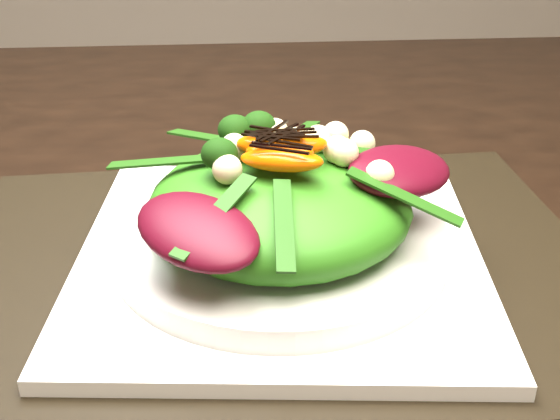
{
  "coord_description": "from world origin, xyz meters",
  "views": [
    {
      "loc": [
        -0.11,
        -0.61,
        1.04
      ],
      "look_at": [
        -0.07,
        -0.15,
        0.8
      ],
      "focal_mm": 48.0,
      "sensor_mm": 36.0,
      "label": 1
    }
  ],
  "objects": [
    {
      "name": "macadamia_nut",
      "position": [
        -0.06,
        -0.18,
        0.84
      ],
      "size": [
        0.02,
        0.02,
        0.02
      ],
      "primitive_type": "sphere",
      "rotation": [
        0.0,
        0.0,
        -0.13
      ],
      "color": "#CCB790",
      "rests_on": "lettuce_mound"
    },
    {
      "name": "radicchio_leaf",
      "position": [
        0.01,
        -0.15,
        0.83
      ],
      "size": [
        0.11,
        0.1,
        0.02
      ],
      "primitive_type": "ellipsoid",
      "rotation": [
        0.0,
        0.0,
        0.69
      ],
      "color": "#3F0612",
      "rests_on": "lettuce_mound"
    },
    {
      "name": "balsamic_drizzle",
      "position": [
        -0.07,
        -0.12,
        0.85
      ],
      "size": [
        0.04,
        0.02,
        0.0
      ],
      "primitive_type": "cube",
      "rotation": [
        0.0,
        0.0,
        0.4
      ],
      "color": "black",
      "rests_on": "orange_segment"
    },
    {
      "name": "orange_segment",
      "position": [
        -0.07,
        -0.12,
        0.84
      ],
      "size": [
        0.06,
        0.04,
        0.01
      ],
      "primitive_type": "ellipsoid",
      "rotation": [
        0.0,
        0.0,
        0.4
      ],
      "color": "#E34E03",
      "rests_on": "lettuce_mound"
    },
    {
      "name": "placemat",
      "position": [
        -0.07,
        -0.15,
        0.75
      ],
      "size": [
        0.48,
        0.37,
        0.0
      ],
      "primitive_type": "cube",
      "rotation": [
        0.0,
        0.0,
        0.05
      ],
      "color": "black",
      "rests_on": "dining_table"
    },
    {
      "name": "plate_base",
      "position": [
        -0.07,
        -0.15,
        0.76
      ],
      "size": [
        0.31,
        0.31,
        0.01
      ],
      "primitive_type": "cube",
      "rotation": [
        0.0,
        0.0,
        -0.09
      ],
      "color": "white",
      "rests_on": "placemat"
    },
    {
      "name": "salad_bowl",
      "position": [
        -0.07,
        -0.15,
        0.77
      ],
      "size": [
        0.32,
        0.32,
        0.02
      ],
      "primitive_type": "cylinder",
      "rotation": [
        0.0,
        0.0,
        -0.41
      ],
      "color": "silver",
      "rests_on": "plate_base"
    },
    {
      "name": "dining_table",
      "position": [
        0.0,
        0.0,
        0.73
      ],
      "size": [
        1.6,
        0.9,
        0.75
      ],
      "primitive_type": "cube",
      "color": "black",
      "rests_on": "floor"
    },
    {
      "name": "broccoli_floret",
      "position": [
        -0.12,
        -0.11,
        0.84
      ],
      "size": [
        0.05,
        0.05,
        0.03
      ],
      "primitive_type": "sphere",
      "rotation": [
        0.0,
        0.0,
        -0.43
      ],
      "color": "black",
      "rests_on": "lettuce_mound"
    },
    {
      "name": "lettuce_mound",
      "position": [
        -0.07,
        -0.15,
        0.8
      ],
      "size": [
        0.24,
        0.24,
        0.06
      ],
      "primitive_type": "ellipsoid",
      "rotation": [
        0.0,
        0.0,
        0.38
      ],
      "color": "#337816",
      "rests_on": "salad_bowl"
    }
  ]
}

